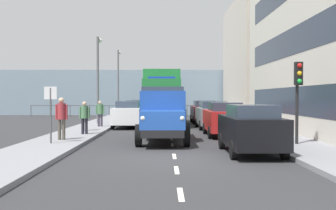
% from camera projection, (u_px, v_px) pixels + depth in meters
% --- Properties ---
extents(ground_plane, '(80.00, 80.00, 0.00)m').
position_uv_depth(ground_plane, '(170.00, 132.00, 21.14)').
color(ground_plane, '#2D2D30').
extents(sidewalk_left, '(2.50, 36.29, 0.15)m').
position_uv_depth(sidewalk_left, '(257.00, 131.00, 21.18)').
color(sidewalk_left, gray).
rests_on(sidewalk_left, ground_plane).
extents(sidewalk_right, '(2.50, 36.29, 0.15)m').
position_uv_depth(sidewalk_right, '(83.00, 131.00, 21.09)').
color(sidewalk_right, gray).
rests_on(sidewalk_right, ground_plane).
extents(road_centreline_markings, '(0.12, 30.56, 0.01)m').
position_uv_depth(road_centreline_markings, '(171.00, 136.00, 19.38)').
color(road_centreline_markings, silver).
rests_on(road_centreline_markings, ground_plane).
extents(building_far_block, '(6.41, 11.57, 10.90)m').
position_uv_depth(building_far_block, '(267.00, 60.00, 35.58)').
color(building_far_block, beige).
rests_on(building_far_block, ground_plane).
extents(sea_horizon, '(80.00, 0.80, 5.00)m').
position_uv_depth(sea_horizon, '(167.00, 93.00, 42.23)').
color(sea_horizon, gray).
rests_on(sea_horizon, ground_plane).
extents(seawall_railing, '(28.08, 0.08, 1.20)m').
position_uv_depth(seawall_railing, '(168.00, 108.00, 38.66)').
color(seawall_railing, '#4C5156').
rests_on(seawall_railing, ground_plane).
extents(truck_vintage_blue, '(2.17, 5.64, 2.43)m').
position_uv_depth(truck_vintage_blue, '(163.00, 116.00, 16.40)').
color(truck_vintage_blue, black).
rests_on(truck_vintage_blue, ground_plane).
extents(lorry_cargo_green, '(2.58, 8.20, 3.87)m').
position_uv_depth(lorry_cargo_green, '(162.00, 96.00, 26.94)').
color(lorry_cargo_green, '#1E7033').
rests_on(lorry_cargo_green, ground_plane).
extents(car_black_kerbside_near, '(1.81, 3.95, 1.72)m').
position_uv_depth(car_black_kerbside_near, '(250.00, 128.00, 13.17)').
color(car_black_kerbside_near, black).
rests_on(car_black_kerbside_near, ground_plane).
extents(car_red_kerbside_1, '(1.83, 3.81, 1.72)m').
position_uv_depth(car_red_kerbside_1, '(224.00, 119.00, 19.07)').
color(car_red_kerbside_1, '#B21E1E').
rests_on(car_red_kerbside_1, ground_plane).
extents(car_grey_kerbside_2, '(1.87, 4.22, 1.72)m').
position_uv_depth(car_grey_kerbside_2, '(212.00, 114.00, 23.68)').
color(car_grey_kerbside_2, slate).
rests_on(car_grey_kerbside_2, ground_plane).
extents(car_maroon_kerbside_3, '(1.87, 4.13, 1.72)m').
position_uv_depth(car_maroon_kerbside_3, '(204.00, 111.00, 28.85)').
color(car_maroon_kerbside_3, maroon).
rests_on(car_maroon_kerbside_3, ground_plane).
extents(car_white_oppositeside_0, '(1.87, 4.70, 1.72)m').
position_uv_depth(car_white_oppositeside_0, '(129.00, 114.00, 24.72)').
color(car_white_oppositeside_0, white).
rests_on(car_white_oppositeside_0, ground_plane).
extents(car_silver_oppositeside_1, '(1.82, 4.32, 1.72)m').
position_uv_depth(car_silver_oppositeside_1, '(135.00, 111.00, 30.48)').
color(car_silver_oppositeside_1, '#B7BABF').
rests_on(car_silver_oppositeside_1, ground_plane).
extents(car_teal_oppositeside_2, '(1.97, 3.97, 1.72)m').
position_uv_depth(car_teal_oppositeside_2, '(140.00, 108.00, 36.47)').
color(car_teal_oppositeside_2, '#1E6670').
rests_on(car_teal_oppositeside_2, ground_plane).
extents(pedestrian_near_railing, '(0.53, 0.34, 1.82)m').
position_uv_depth(pedestrian_near_railing, '(62.00, 115.00, 16.18)').
color(pedestrian_near_railing, '#4C473D').
rests_on(pedestrian_near_railing, sidewalk_right).
extents(pedestrian_with_bag, '(0.53, 0.34, 1.61)m').
position_uv_depth(pedestrian_with_bag, '(84.00, 115.00, 18.72)').
color(pedestrian_with_bag, black).
rests_on(pedestrian_with_bag, sidewalk_right).
extents(pedestrian_couple_a, '(0.53, 0.34, 1.59)m').
position_uv_depth(pedestrian_couple_a, '(85.00, 114.00, 20.62)').
color(pedestrian_couple_a, '#4C473D').
rests_on(pedestrian_couple_a, sidewalk_right).
extents(pedestrian_by_lamp, '(0.53, 0.34, 1.60)m').
position_uv_depth(pedestrian_by_lamp, '(100.00, 111.00, 23.59)').
color(pedestrian_by_lamp, '#383342').
rests_on(pedestrian_by_lamp, sidewalk_right).
extents(traffic_light_near, '(0.28, 0.41, 3.20)m').
position_uv_depth(traffic_light_near, '(298.00, 85.00, 14.67)').
color(traffic_light_near, black).
rests_on(traffic_light_near, sidewalk_left).
extents(lamp_post_promenade, '(0.32, 1.14, 6.07)m').
position_uv_depth(lamp_post_promenade, '(98.00, 71.00, 26.53)').
color(lamp_post_promenade, '#59595B').
rests_on(lamp_post_promenade, sidewalk_right).
extents(lamp_post_far, '(0.32, 1.14, 6.44)m').
position_uv_depth(lamp_post_far, '(118.00, 77.00, 37.05)').
color(lamp_post_far, '#59595B').
rests_on(lamp_post_far, sidewalk_right).
extents(street_sign, '(0.50, 0.07, 2.25)m').
position_uv_depth(street_sign, '(51.00, 105.00, 14.94)').
color(street_sign, '#4C4C4C').
rests_on(street_sign, sidewalk_right).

